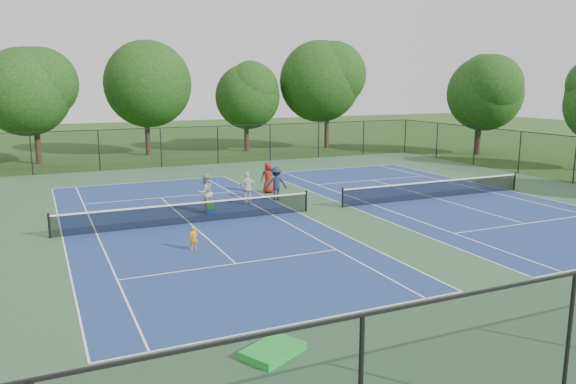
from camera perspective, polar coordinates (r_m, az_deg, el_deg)
name	(u,v)px	position (r m, az deg, el deg)	size (l,w,h in m)	color
ground	(325,210)	(28.71, 3.73, -1.80)	(140.00, 140.00, 0.00)	#234716
court_pad	(325,210)	(28.71, 3.73, -1.79)	(36.00, 36.00, 0.01)	#31583C
tennis_court_left	(190,222)	(26.20, -9.92, -2.98)	(12.00, 23.83, 1.07)	navy
tennis_court_right	(435,196)	(32.51, 14.69, -0.44)	(12.00, 23.83, 1.07)	navy
perimeter_fence	(325,179)	(28.39, 3.77, 1.35)	(36.08, 36.08, 3.02)	black
tree_back_a	(33,87)	(48.66, -24.49, 9.70)	(6.80, 6.80, 9.15)	#2D2116
tree_back_b	(145,80)	(51.49, -14.33, 10.99)	(7.60, 7.60, 10.03)	#2D2116
tree_back_c	(246,92)	(52.91, -4.30, 10.08)	(6.00, 6.00, 8.40)	#2D2116
tree_back_d	(327,78)	(55.28, 4.02, 11.52)	(7.80, 7.80, 10.37)	#2D2116
tree_side_e	(481,89)	(52.99, 19.04, 9.87)	(6.60, 6.60, 8.87)	#2D2116
child_player	(194,238)	(22.06, -9.55, -4.63)	(0.35, 0.23, 0.95)	orange
instructor	(205,193)	(28.37, -8.39, -0.07)	(0.93, 0.73, 1.92)	#9C9C9F
bystander_a	(248,188)	(29.84, -4.12, 0.39)	(1.02, 0.42, 1.73)	silver
bystander_b	(276,183)	(30.83, -1.21, 0.88)	(1.20, 0.69, 1.85)	#1B253D
bystander_c	(268,177)	(32.83, -2.01, 1.49)	(0.90, 0.59, 1.84)	maroon
ball_crate	(210,211)	(27.90, -7.89, -1.95)	(0.36, 0.30, 0.29)	#154490
ball_hopper	(210,205)	(27.82, -7.90, -1.27)	(0.34, 0.28, 0.39)	green
green_tarp	(273,351)	(13.90, -1.56, -15.81)	(1.43, 0.96, 0.20)	green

